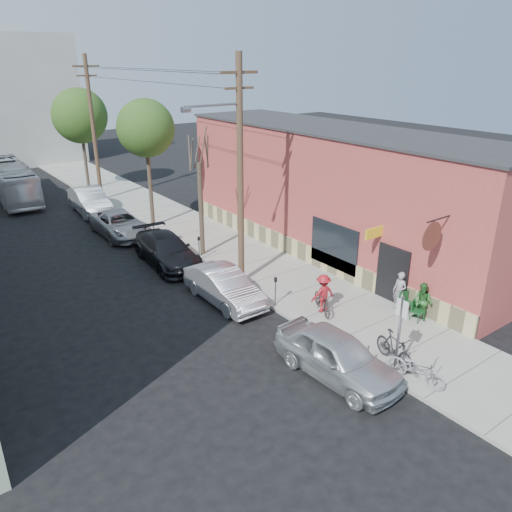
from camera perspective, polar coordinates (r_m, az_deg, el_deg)
ground at (r=19.04m, az=-0.01°, el=-9.62°), size 120.00×120.00×0.00m
sidewalk at (r=29.49m, az=-6.13°, el=2.16°), size 4.50×58.00×0.15m
cafe_building at (r=26.79m, az=9.17°, el=7.21°), size 6.60×20.20×6.61m
sign_post at (r=16.79m, az=16.09°, el=-7.96°), size 0.07×0.45×2.80m
parking_meter_near at (r=20.94m, az=2.25°, el=-3.50°), size 0.14×0.14×1.24m
parking_meter_far at (r=25.74m, az=-6.53°, el=1.33°), size 0.14×0.14×1.24m
utility_pole_near at (r=21.72m, az=-1.95°, el=9.79°), size 3.57×0.28×10.00m
utility_pole_far at (r=37.79m, az=-18.13°, el=13.81°), size 1.80×0.28×10.00m
tree_bare at (r=25.99m, az=-6.31°, el=5.25°), size 0.24×0.24×4.85m
tree_leafy_mid at (r=30.50m, az=-12.50°, el=14.03°), size 3.36×3.36×7.61m
tree_leafy_far at (r=41.32m, az=-19.49°, el=14.85°), size 4.11×4.11×7.69m
patio_chair_a at (r=21.35m, az=16.89°, el=-5.15°), size 0.59×0.59×0.88m
patio_chair_b at (r=20.82m, az=17.97°, el=-6.00°), size 0.62×0.62×0.88m
patron_grey at (r=21.30m, az=16.07°, el=-3.91°), size 0.42×0.62×1.68m
patron_green at (r=20.82m, az=18.52°, el=-5.00°), size 0.72×0.85×1.57m
cyclist at (r=20.56m, az=7.66°, el=-4.25°), size 1.13×0.75×1.63m
cyclist_bike at (r=20.71m, az=7.61°, el=-5.10°), size 1.32×1.90×0.95m
parked_bike_a at (r=17.83m, az=15.58°, el=-10.17°), size 0.92×1.98×1.15m
parked_bike_b at (r=17.14m, az=17.88°, el=-12.14°), size 1.05×2.03×1.02m
car_0 at (r=16.92m, az=9.24°, el=-11.19°), size 2.09×4.74×1.59m
car_1 at (r=21.54m, az=-3.67°, el=-3.49°), size 1.56×4.48×1.48m
car_2 at (r=25.85m, az=-10.17°, el=0.67°), size 2.55×5.37×1.51m
car_3 at (r=30.71m, az=-15.33°, el=3.55°), size 2.38×5.11×1.42m
car_4 at (r=35.84m, az=-18.46°, el=6.01°), size 2.13×5.25×1.69m
bus at (r=41.33m, az=-26.10°, el=7.66°), size 2.84×9.95×2.74m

